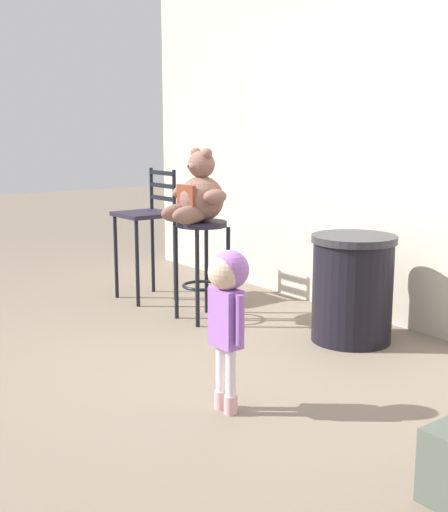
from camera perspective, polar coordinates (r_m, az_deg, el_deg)
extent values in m
plane|color=#746656|center=(4.13, -2.05, -9.98)|extent=(24.00, 24.00, 0.00)
cube|color=beige|center=(5.20, 15.82, 12.89)|extent=(6.42, 0.30, 3.38)
cylinder|color=#221D2C|center=(5.10, -1.91, 2.75)|extent=(0.38, 0.38, 0.04)
cylinder|color=black|center=(5.20, -4.09, -1.43)|extent=(0.03, 0.03, 0.73)
cylinder|color=black|center=(4.97, -2.28, -1.99)|extent=(0.03, 0.03, 0.73)
cylinder|color=black|center=(5.36, -1.51, -1.04)|extent=(0.03, 0.03, 0.73)
cylinder|color=black|center=(5.13, 0.36, -1.56)|extent=(0.03, 0.03, 0.73)
torus|color=black|center=(5.19, -1.87, -2.53)|extent=(0.31, 0.31, 0.02)
sphere|color=brown|center=(5.07, -1.92, 4.89)|extent=(0.34, 0.34, 0.34)
cube|color=brown|center=(4.99, -3.25, 4.89)|extent=(0.21, 0.03, 0.21)
sphere|color=brown|center=(5.05, -1.94, 7.81)|extent=(0.21, 0.21, 0.21)
ellipsoid|color=#835E55|center=(5.01, -2.76, 7.64)|extent=(0.09, 0.06, 0.06)
sphere|color=black|center=(4.99, -2.99, 7.65)|extent=(0.02, 0.02, 0.02)
sphere|color=brown|center=(5.11, -2.41, 8.76)|extent=(0.08, 0.08, 0.08)
sphere|color=brown|center=(4.99, -1.47, 8.72)|extent=(0.08, 0.08, 0.08)
ellipsoid|color=brown|center=(5.23, -3.47, 5.43)|extent=(0.12, 0.19, 0.11)
ellipsoid|color=brown|center=(4.89, -0.77, 5.08)|extent=(0.12, 0.19, 0.11)
ellipsoid|color=brown|center=(5.06, -3.93, 3.68)|extent=(0.12, 0.29, 0.14)
ellipsoid|color=brown|center=(4.93, -2.95, 3.51)|extent=(0.12, 0.29, 0.14)
cylinder|color=#CC9CA0|center=(3.63, -0.26, -12.13)|extent=(0.07, 0.07, 0.10)
cylinder|color=silver|center=(3.56, -0.26, -9.49)|extent=(0.05, 0.05, 0.26)
cylinder|color=#CC9CA0|center=(3.57, 0.58, -12.55)|extent=(0.07, 0.07, 0.10)
cylinder|color=silver|center=(3.50, 0.58, -9.87)|extent=(0.05, 0.05, 0.26)
cube|color=#965CB9|center=(3.44, 0.16, -5.29)|extent=(0.18, 0.10, 0.31)
cylinder|color=#965CB9|center=(3.53, -0.96, -4.64)|extent=(0.04, 0.04, 0.26)
cylinder|color=#965CB9|center=(3.35, 1.35, -5.47)|extent=(0.04, 0.04, 0.26)
sphere|color=#D8B293|center=(3.38, 0.16, -1.36)|extent=(0.19, 0.19, 0.19)
sphere|color=#9D61B5|center=(3.40, 0.48, -1.16)|extent=(0.20, 0.20, 0.20)
cylinder|color=black|center=(4.73, 10.87, -3.03)|extent=(0.55, 0.55, 0.70)
cylinder|color=#2D2D33|center=(4.66, 11.04, 1.44)|extent=(0.59, 0.59, 0.05)
cube|color=#221D2C|center=(5.78, -6.80, 3.56)|extent=(0.44, 0.44, 0.03)
cylinder|color=black|center=(5.91, -9.19, -0.09)|extent=(0.03, 0.03, 0.73)
cylinder|color=black|center=(5.59, -7.40, -0.66)|extent=(0.03, 0.03, 0.73)
cylinder|color=black|center=(6.09, -6.09, 0.31)|extent=(0.03, 0.03, 0.73)
cylinder|color=black|center=(5.78, -4.18, -0.23)|extent=(0.03, 0.03, 0.73)
cylinder|color=black|center=(6.01, -6.20, 5.76)|extent=(0.03, 0.03, 0.36)
cylinder|color=black|center=(5.69, -4.26, 5.52)|extent=(0.03, 0.03, 0.36)
cube|color=black|center=(5.86, -5.25, 4.93)|extent=(0.37, 0.02, 0.04)
cube|color=black|center=(5.85, -5.26, 6.00)|extent=(0.37, 0.02, 0.04)
cube|color=black|center=(5.84, -5.28, 7.06)|extent=(0.37, 0.02, 0.04)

